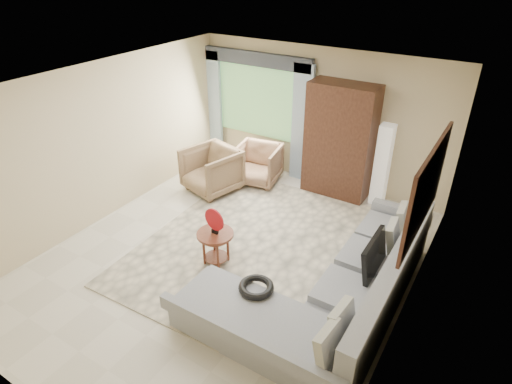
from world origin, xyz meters
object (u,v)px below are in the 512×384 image
Objects in this scene: coffee_table at (216,247)px; armoire at (340,141)px; potted_plant at (219,158)px; floor_lamp at (382,165)px; armchair_right at (258,164)px; armchair_left at (212,170)px; tv_screen at (374,255)px; sectional_sofa at (337,295)px.

coffee_table is 0.25× the size of armoire.
floor_lamp is (3.27, 0.43, 0.50)m from potted_plant.
armoire is (1.48, 0.41, 0.67)m from armchair_right.
armchair_right is 0.56× the size of floor_lamp.
armchair_left is 1.11× the size of armchair_right.
coffee_table is 0.36× the size of floor_lamp.
tv_screen is 2.90m from armoire.
floor_lamp is (-0.70, 2.52, 0.03)m from tv_screen.
armchair_right is at bearing 145.53° from tv_screen.
floor_lamp is (2.84, 1.23, 0.33)m from armchair_left.
armchair_right is 1.66× the size of potted_plant.
armchair_left is at bearing -136.70° from armchair_right.
armchair_right is at bearing 68.63° from armchair_left.
armchair_left is at bearing -156.59° from floor_lamp.
tv_screen is at bearing 58.76° from sectional_sofa.
tv_screen is at bearing -58.60° from armoire.
armchair_right is (0.56, 0.76, -0.04)m from armchair_left.
armoire is (2.04, 1.17, 0.63)m from armchair_left.
armchair_left is 0.92m from potted_plant.
armoire reaches higher than armchair_right.
armoire is at bearing 77.46° from coffee_table.
floor_lamp is (-0.43, 2.96, 0.47)m from sectional_sofa.
armchair_right is (-2.71, 2.49, 0.10)m from sectional_sofa.
armoire reaches higher than tv_screen.
armoire is at bearing 8.55° from potted_plant.
armchair_left is 2.43m from armoire.
armchair_right is 2.36m from floor_lamp.
tv_screen is at bearing 12.03° from coffee_table.
coffee_table is at bearing -102.54° from armoire.
potted_plant is at bearing -171.45° from armoire.
sectional_sofa is 4.48m from potted_plant.
sectional_sofa is at bearing -81.67° from floor_lamp.
armoire is at bearing 5.11° from armchair_right.
potted_plant is (-1.82, 2.54, -0.03)m from coffee_table.
tv_screen is at bearing -44.85° from armchair_right.
tv_screen is 3.63m from armchair_right.
tv_screen reaches higher than armchair_right.
sectional_sofa is 4.12× the size of armchair_right.
armchair_left is at bearing 128.52° from coffee_table.
potted_plant is at bearing 167.32° from armchair_right.
armoire is (-1.50, 2.46, 0.33)m from tv_screen.
potted_plant is 3.34m from floor_lamp.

